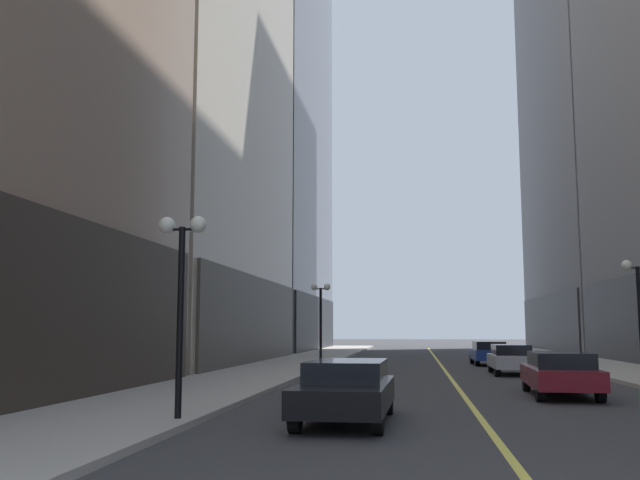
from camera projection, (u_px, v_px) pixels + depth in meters
ground_plane at (441, 365)px, 39.32m from camera, size 200.00×200.00×0.00m
sidewalk_left at (296, 363)px, 40.41m from camera, size 4.50×78.00×0.15m
sidewalk_right at (594, 365)px, 38.24m from camera, size 4.50×78.00×0.15m
lane_centre_stripe at (441, 365)px, 39.32m from camera, size 0.16×70.00×0.01m
building_left_far at (255, 86)px, 69.34m from camera, size 12.56×26.00×51.86m
building_right_far at (600, 33)px, 65.48m from camera, size 11.70×26.00×59.06m
car_black at (347, 389)px, 15.20m from camera, size 1.95×4.77×1.32m
car_maroon at (560, 372)px, 20.93m from camera, size 2.03×4.80×1.32m
car_silver at (511, 358)px, 31.03m from camera, size 1.74×4.03×1.32m
car_blue at (489, 352)px, 39.22m from camera, size 1.87×4.24×1.32m
street_lamp_left_near at (181, 270)px, 15.05m from camera, size 1.06×0.36×4.43m
street_lamp_left_far at (321, 305)px, 37.54m from camera, size 1.06×0.36×4.43m
street_lamp_right_mid at (639, 293)px, 24.62m from camera, size 1.06×0.36×4.43m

